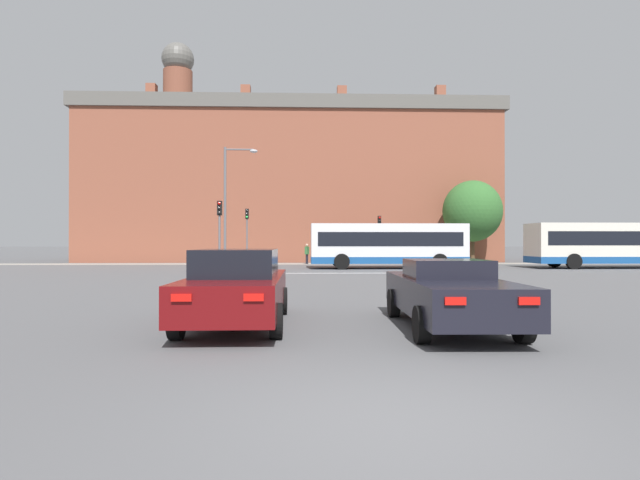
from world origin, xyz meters
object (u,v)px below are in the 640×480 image
car_saloon_left (237,287)px  bus_crossing_lead (388,245)px  traffic_light_near_left (219,224)px  traffic_light_far_left (247,227)px  pedestrian_waiting (405,252)px  pedestrian_walking_east (351,250)px  traffic_light_far_right (379,231)px  pedestrian_walking_west (307,252)px  bus_crossing_trailing (615,244)px  car_roadster_right (448,293)px  street_lamp_junction (230,195)px

car_saloon_left → bus_crossing_lead: 23.30m
traffic_light_near_left → traffic_light_far_left: bearing=88.9°
pedestrian_waiting → pedestrian_walking_east: pedestrian_walking_east is taller
traffic_light_near_left → traffic_light_far_right: bearing=46.9°
pedestrian_waiting → pedestrian_walking_west: pedestrian_walking_west is taller
bus_crossing_trailing → traffic_light_far_right: bearing=-114.3°
traffic_light_far_left → pedestrian_walking_west: (4.72, 0.17, -1.99)m
bus_crossing_lead → pedestrian_waiting: 7.62m
car_roadster_right → traffic_light_far_left: (-7.28, 29.53, 2.22)m
car_saloon_left → pedestrian_waiting: pedestrian_waiting is taller
traffic_light_near_left → street_lamp_junction: street_lamp_junction is taller
street_lamp_junction → pedestrian_waiting: 15.58m
car_roadster_right → bus_crossing_lead: (2.68, 22.72, 0.86)m
bus_crossing_lead → pedestrian_walking_east: (-1.77, 6.52, -0.48)m
bus_crossing_lead → bus_crossing_trailing: bus_crossing_trailing is taller
traffic_light_far_left → pedestrian_waiting: bearing=1.5°
bus_crossing_trailing → traffic_light_far_right: 16.19m
traffic_light_far_left → traffic_light_near_left: bearing=-91.1°
car_saloon_left → pedestrian_waiting: bearing=71.7°
traffic_light_far_left → car_roadster_right: bearing=-76.2°
car_roadster_right → bus_crossing_trailing: (17.88, 22.57, 0.89)m
car_saloon_left → traffic_light_far_left: 29.27m
traffic_light_far_left → pedestrian_walking_west: bearing=2.1°
car_saloon_left → pedestrian_walking_west: pedestrian_walking_west is taller
car_roadster_right → pedestrian_waiting: 30.33m
car_roadster_right → pedestrian_waiting: pedestrian_waiting is taller
traffic_light_near_left → street_lamp_junction: bearing=89.2°
traffic_light_near_left → pedestrian_walking_west: traffic_light_near_left is taller
car_roadster_right → traffic_light_near_left: size_ratio=1.23×
traffic_light_far_left → pedestrian_waiting: (12.56, 0.34, -2.00)m
car_roadster_right → street_lamp_junction: street_lamp_junction is taller
car_saloon_left → traffic_light_far_right: traffic_light_far_right is taller
car_roadster_right → bus_crossing_trailing: bearing=53.1°
traffic_light_far_right → traffic_light_far_left: 10.44m
car_roadster_right → street_lamp_junction: bearing=110.4°
car_saloon_left → pedestrian_walking_east: 29.22m
traffic_light_far_left → pedestrian_walking_east: traffic_light_far_left is taller
street_lamp_junction → pedestrian_walking_east: size_ratio=4.22×
traffic_light_near_left → pedestrian_waiting: 17.63m
bus_crossing_trailing → pedestrian_walking_east: bearing=-111.5°
traffic_light_far_right → pedestrian_walking_west: traffic_light_far_right is taller
traffic_light_far_right → pedestrian_walking_east: 2.70m
street_lamp_junction → car_roadster_right: bearing=-71.1°
traffic_light_near_left → pedestrian_walking_west: size_ratio=2.48×
pedestrian_walking_west → traffic_light_far_left: bearing=-64.6°
bus_crossing_lead → bus_crossing_trailing: bearing=89.4°
car_roadster_right → traffic_light_far_right: size_ratio=1.29×
pedestrian_waiting → pedestrian_walking_east: size_ratio=0.87×
traffic_light_near_left → pedestrian_waiting: (12.78, 12.01, -1.78)m
pedestrian_waiting → pedestrian_walking_west: bearing=-105.9°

